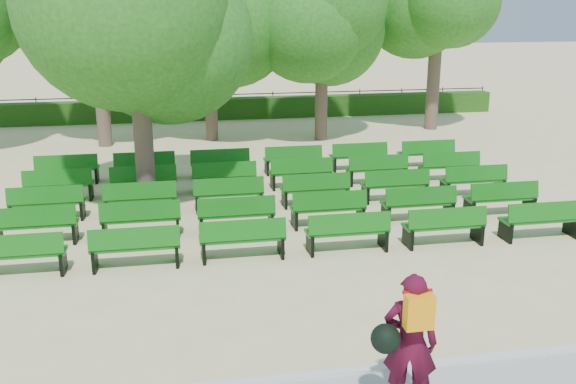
# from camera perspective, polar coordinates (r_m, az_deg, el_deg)

# --- Properties ---
(ground) EXTENTS (120.00, 120.00, 0.00)m
(ground) POSITION_cam_1_polar(r_m,az_deg,el_deg) (14.66, -4.05, -3.19)
(ground) COLOR beige
(curb) EXTENTS (30.00, 0.12, 0.10)m
(curb) POSITION_cam_1_polar(r_m,az_deg,el_deg) (9.06, 0.59, -16.27)
(curb) COLOR silver
(curb) RESTS_ON ground
(hedge) EXTENTS (26.00, 0.70, 0.90)m
(hedge) POSITION_cam_1_polar(r_m,az_deg,el_deg) (28.11, -7.32, 7.32)
(hedge) COLOR #235114
(hedge) RESTS_ON ground
(fence) EXTENTS (26.00, 0.10, 1.02)m
(fence) POSITION_cam_1_polar(r_m,az_deg,el_deg) (28.58, -7.33, 6.55)
(fence) COLOR black
(fence) RESTS_ON ground
(tree_line) EXTENTS (21.80, 6.80, 7.04)m
(tree_line) POSITION_cam_1_polar(r_m,az_deg,el_deg) (24.27, -6.73, 4.77)
(tree_line) COLOR #2B731E
(tree_line) RESTS_ON ground
(bench_array) EXTENTS (1.74, 0.66, 1.08)m
(bench_array) POSITION_cam_1_polar(r_m,az_deg,el_deg) (16.04, -1.38, -1.05)
(bench_array) COLOR #116412
(bench_array) RESTS_ON ground
(tree_among) EXTENTS (4.69, 4.69, 6.65)m
(tree_among) POSITION_cam_1_polar(r_m,az_deg,el_deg) (15.30, -13.39, 14.57)
(tree_among) COLOR brown
(tree_among) RESTS_ON ground
(person) EXTENTS (0.91, 0.66, 1.82)m
(person) POSITION_cam_1_polar(r_m,az_deg,el_deg) (8.13, 10.67, -12.89)
(person) COLOR #43091D
(person) RESTS_ON ground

